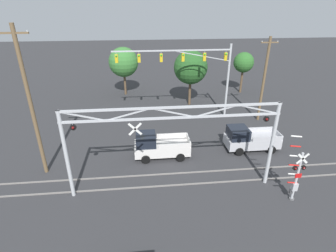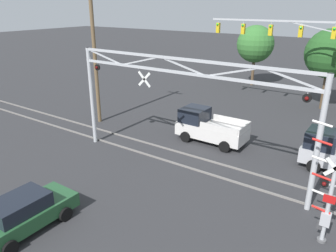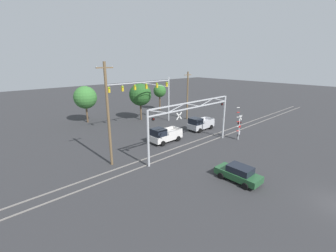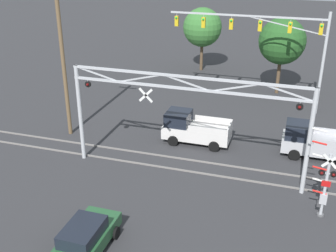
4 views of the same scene
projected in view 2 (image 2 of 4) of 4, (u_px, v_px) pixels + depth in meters
The scene contains 10 objects.
rail_track_near at pixel (183, 166), 18.98m from camera, with size 80.00×0.08×0.10m, color gray.
rail_track_far at pixel (196, 157), 20.08m from camera, with size 80.00×0.08×0.10m, color gray.
crossing_gantry at pixel (181, 95), 17.24m from camera, with size 14.08×0.29×6.31m.
crossing_signal_mast at pixel (327, 201), 12.45m from camera, with size 1.50×0.35×4.94m.
traffic_signal_span at pixel (319, 45), 24.35m from camera, with size 12.66×0.39×8.21m.
pickup_truck_lead at pixel (208, 127), 22.24m from camera, with size 4.68×2.28×2.17m.
sedan_waiting at pixel (23, 213), 13.49m from camera, with size 2.05×4.26×1.56m.
utility_pole_left at pixel (94, 50), 24.31m from camera, with size 1.80×0.28×11.00m.
background_tree_far_left_verge at pixel (330, 54), 27.82m from camera, with size 4.18×4.18×6.97m.
background_tree_far_right_verge at pixel (255, 44), 36.37m from camera, with size 4.08×4.08×6.70m.
Camera 2 is at (8.88, 1.72, 8.89)m, focal length 35.00 mm.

